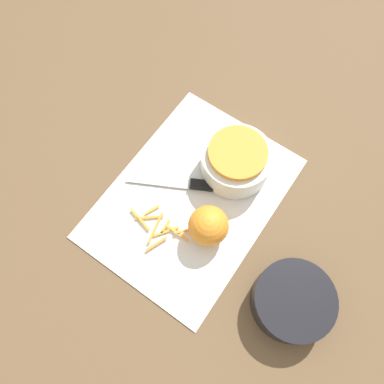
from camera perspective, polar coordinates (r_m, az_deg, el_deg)
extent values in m
plane|color=brown|center=(0.83, 0.00, -0.92)|extent=(4.00, 4.00, 0.00)
cube|color=silver|center=(0.82, 0.00, -0.85)|extent=(0.45, 0.33, 0.01)
cylinder|color=silver|center=(0.82, 6.68, 4.64)|extent=(0.15, 0.15, 0.07)
cylinder|color=orange|center=(0.79, 6.99, 5.90)|extent=(0.13, 0.13, 0.02)
cylinder|color=black|center=(0.77, 15.06, -15.75)|extent=(0.15, 0.15, 0.06)
cube|color=black|center=(0.82, 2.98, 0.90)|extent=(0.06, 0.09, 0.02)
cube|color=silver|center=(0.84, -5.17, 1.69)|extent=(0.09, 0.14, 0.00)
sphere|color=orange|center=(0.76, 2.52, -5.16)|extent=(0.08, 0.08, 0.08)
cube|color=gold|center=(0.81, -6.08, -2.72)|extent=(0.03, 0.02, 0.00)
cube|color=orange|center=(0.79, -5.68, -7.71)|extent=(0.05, 0.02, 0.00)
cube|color=orange|center=(0.80, -4.08, -5.26)|extent=(0.03, 0.01, 0.00)
cube|color=orange|center=(0.80, -4.06, -5.96)|extent=(0.05, 0.04, 0.00)
cube|color=orange|center=(0.81, -6.54, -3.88)|extent=(0.04, 0.05, 0.00)
cube|color=#F79D37|center=(0.79, -2.20, -6.28)|extent=(0.01, 0.06, 0.00)
cube|color=#F79C35|center=(0.81, -7.92, -4.09)|extent=(0.02, 0.06, 0.00)
cube|color=orange|center=(0.80, -5.61, -5.46)|extent=(0.07, 0.02, 0.00)
cube|color=orange|center=(0.79, -1.30, -5.98)|extent=(0.03, 0.03, 0.00)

